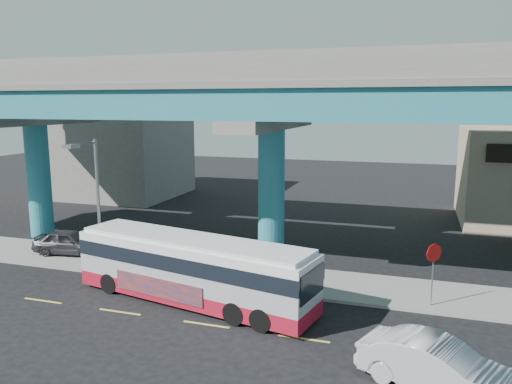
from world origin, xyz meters
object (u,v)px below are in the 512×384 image
(sedan, at_px, (438,366))
(transit_bus, at_px, (193,267))
(street_lamp, at_px, (91,186))
(parked_car, at_px, (70,242))
(stop_sign, at_px, (433,261))

(sedan, bearing_deg, transit_bus, 89.44)
(transit_bus, xyz_separation_m, street_lamp, (-6.38, 1.77, 3.04))
(transit_bus, relative_size, parked_car, 2.69)
(sedan, bearing_deg, street_lamp, 91.85)
(transit_bus, relative_size, street_lamp, 1.72)
(transit_bus, bearing_deg, parked_car, 169.50)
(street_lamp, bearing_deg, transit_bus, -15.49)
(sedan, height_order, stop_sign, stop_sign)
(transit_bus, relative_size, sedan, 2.29)
(transit_bus, bearing_deg, stop_sign, 25.69)
(street_lamp, bearing_deg, parked_car, 146.03)
(parked_car, bearing_deg, sedan, -120.77)
(transit_bus, xyz_separation_m, sedan, (10.15, -4.08, -0.82))
(parked_car, distance_m, street_lamp, 5.50)
(sedan, relative_size, street_lamp, 0.75)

